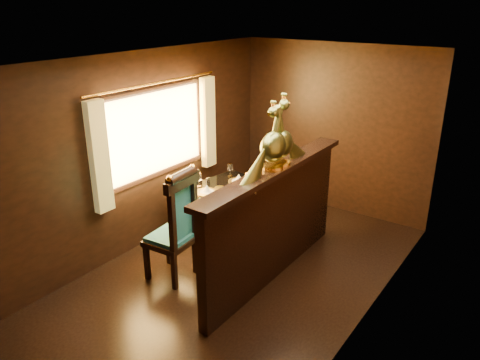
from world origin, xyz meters
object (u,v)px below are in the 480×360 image
at_px(chair_right, 246,216).
at_px(peacock_right, 281,132).
at_px(dining_table, 220,191).
at_px(peacock_left, 274,133).
at_px(chair_left, 178,224).

relative_size(chair_right, peacock_right, 1.75).
distance_m(dining_table, chair_right, 0.97).
height_order(dining_table, peacock_left, peacock_left).
bearing_deg(chair_left, dining_table, 101.13).
relative_size(dining_table, peacock_left, 1.61).
distance_m(chair_left, peacock_left, 1.47).
height_order(chair_right, peacock_right, peacock_right).
bearing_deg(chair_left, peacock_right, 38.18).
relative_size(chair_left, peacock_left, 1.74).
height_order(peacock_left, peacock_right, peacock_left).
distance_m(chair_right, peacock_left, 1.14).
bearing_deg(peacock_left, chair_left, -143.60).
bearing_deg(peacock_right, dining_table, 159.89).
bearing_deg(chair_left, chair_right, 50.81).
xyz_separation_m(dining_table, chair_right, (0.81, -0.54, 0.06)).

